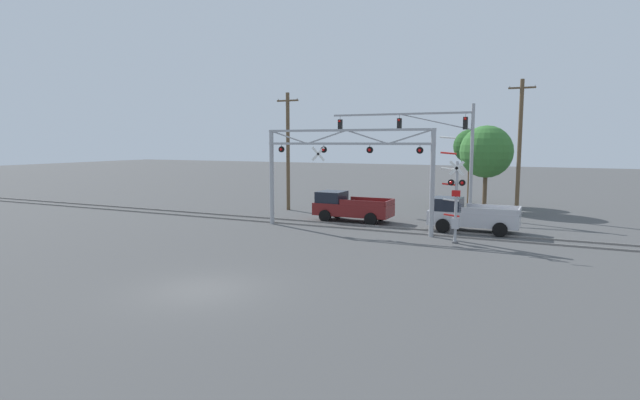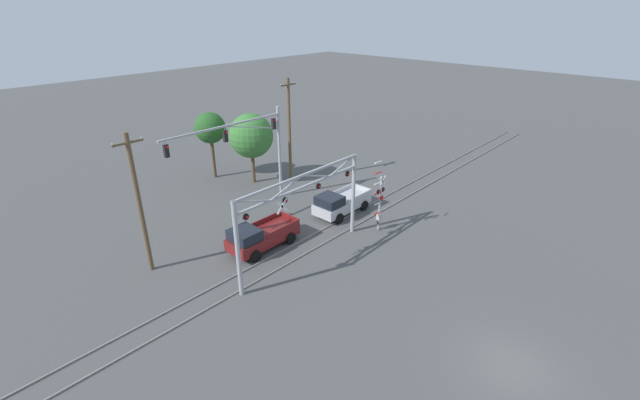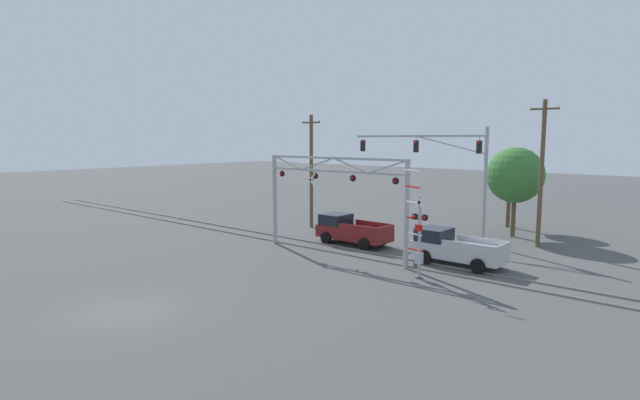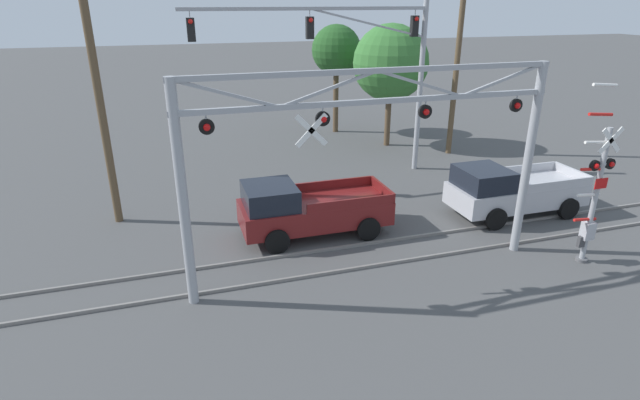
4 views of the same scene
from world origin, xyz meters
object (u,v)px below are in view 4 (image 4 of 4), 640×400
object	(u,v)px
background_tree_beyond_span	(391,63)
background_tree_far_left_verge	(336,51)
pickup_truck_lead	(307,209)
pickup_truck_following	(510,191)
crossing_signal_mast	(594,198)
utility_pole_right	(458,57)
traffic_signal_span	(370,54)
utility_pole_left	(99,95)
crossing_gantry	(374,146)

from	to	relation	value
background_tree_beyond_span	background_tree_far_left_verge	xyz separation A→B (m)	(-1.75, 3.79, 0.35)
pickup_truck_lead	pickup_truck_following	distance (m)	7.82
pickup_truck_lead	background_tree_far_left_verge	world-z (taller)	background_tree_far_left_verge
crossing_signal_mast	pickup_truck_lead	xyz separation A→B (m)	(-7.64, 4.41, -1.17)
pickup_truck_following	utility_pole_right	world-z (taller)	utility_pole_right
background_tree_far_left_verge	pickup_truck_lead	bearing A→B (deg)	-112.76
utility_pole_right	traffic_signal_span	bearing A→B (deg)	-161.38
pickup_truck_following	background_tree_beyond_span	size ratio (longest dim) A/B	0.78
utility_pole_right	background_tree_beyond_span	distance (m)	3.50
utility_pole_left	utility_pole_right	bearing A→B (deg)	14.35
pickup_truck_lead	utility_pole_left	size ratio (longest dim) A/B	0.57
crossing_signal_mast	traffic_signal_span	size ratio (longest dim) A/B	0.53
crossing_signal_mast	traffic_signal_span	bearing A→B (deg)	108.02
pickup_truck_lead	utility_pole_right	xyz separation A→B (m)	(9.93, 7.33, 3.99)
utility_pole_left	background_tree_far_left_verge	size ratio (longest dim) A/B	1.42
crossing_gantry	traffic_signal_span	size ratio (longest dim) A/B	1.00
utility_pole_right	background_tree_far_left_verge	distance (m)	7.52
pickup_truck_following	background_tree_far_left_verge	bearing A→B (deg)	98.54
crossing_signal_mast	utility_pole_right	distance (m)	12.29
crossing_gantry	pickup_truck_lead	xyz separation A→B (m)	(-1.02, 3.12, -3.00)
crossing_gantry	background_tree_beyond_span	bearing A→B (deg)	63.55
traffic_signal_span	pickup_truck_lead	xyz separation A→B (m)	(-4.43, -5.48, -4.48)
crossing_gantry	utility_pole_right	xyz separation A→B (m)	(8.90, 10.45, 1.00)
utility_pole_left	traffic_signal_span	bearing A→B (deg)	12.11
pickup_truck_lead	background_tree_far_left_verge	distance (m)	15.18
traffic_signal_span	pickup_truck_lead	size ratio (longest dim) A/B	2.07
traffic_signal_span	pickup_truck_lead	distance (m)	8.35
utility_pole_right	background_tree_far_left_verge	xyz separation A→B (m)	(-4.25, 6.20, -0.11)
crossing_signal_mast	pickup_truck_lead	bearing A→B (deg)	150.01
background_tree_far_left_verge	pickup_truck_following	bearing A→B (deg)	-81.46
crossing_gantry	traffic_signal_span	distance (m)	9.37
pickup_truck_lead	background_tree_far_left_verge	size ratio (longest dim) A/B	0.81
background_tree_beyond_span	utility_pole_left	bearing A→B (deg)	-154.48
traffic_signal_span	background_tree_beyond_span	xyz separation A→B (m)	(2.99, 4.26, -0.94)
crossing_gantry	background_tree_far_left_verge	world-z (taller)	background_tree_far_left_verge
utility_pole_right	background_tree_far_left_verge	size ratio (longest dim) A/B	1.52
utility_pole_right	background_tree_beyond_span	bearing A→B (deg)	136.12
pickup_truck_lead	utility_pole_left	world-z (taller)	utility_pole_left
traffic_signal_span	pickup_truck_following	xyz separation A→B (m)	(3.37, -6.05, -4.48)
crossing_signal_mast	background_tree_beyond_span	size ratio (longest dim) A/B	0.85
crossing_signal_mast	pickup_truck_lead	world-z (taller)	crossing_signal_mast
utility_pole_right	background_tree_beyond_span	xyz separation A→B (m)	(-2.51, 2.41, -0.45)
pickup_truck_following	utility_pole_left	bearing A→B (deg)	165.22
crossing_gantry	pickup_truck_lead	distance (m)	4.45
utility_pole_left	background_tree_far_left_verge	bearing A→B (deg)	40.76
background_tree_beyond_span	background_tree_far_left_verge	size ratio (longest dim) A/B	1.03
traffic_signal_span	crossing_gantry	bearing A→B (deg)	-111.59
pickup_truck_lead	background_tree_beyond_span	world-z (taller)	background_tree_beyond_span
pickup_truck_following	utility_pole_left	distance (m)	15.09
pickup_truck_lead	background_tree_beyond_span	xyz separation A→B (m)	(7.42, 9.74, 3.54)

